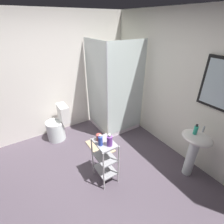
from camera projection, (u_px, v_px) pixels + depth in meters
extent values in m
cube|color=#504550|center=(90.00, 186.00, 2.63)|extent=(4.20, 4.20, 0.02)
cube|color=white|center=(181.00, 89.00, 2.89)|extent=(4.20, 0.10, 2.50)
cube|color=black|center=(222.00, 85.00, 2.25)|extent=(0.56, 0.03, 0.72)
cube|color=silver|center=(222.00, 85.00, 2.24)|extent=(0.48, 0.01, 0.64)
cube|color=white|center=(46.00, 79.00, 3.39)|extent=(0.10, 4.20, 2.50)
cube|color=white|center=(114.00, 122.00, 4.18)|extent=(0.90, 0.90, 0.10)
cube|color=silver|center=(96.00, 88.00, 3.49)|extent=(0.90, 0.02, 1.90)
cube|color=silver|center=(126.00, 90.00, 3.37)|extent=(0.02, 0.90, 1.90)
cylinder|color=silver|center=(107.00, 95.00, 3.16)|extent=(0.04, 0.04, 1.90)
cylinder|color=silver|center=(114.00, 120.00, 4.16)|extent=(0.08, 0.08, 0.00)
cylinder|color=white|center=(191.00, 158.00, 2.70)|extent=(0.15, 0.15, 0.68)
ellipsoid|color=white|center=(197.00, 138.00, 2.50)|extent=(0.46, 0.37, 0.13)
cylinder|color=silver|center=(204.00, 129.00, 2.50)|extent=(0.03, 0.03, 0.10)
cylinder|color=white|center=(56.00, 131.00, 3.59)|extent=(0.37, 0.37, 0.40)
torus|color=white|center=(54.00, 123.00, 3.48)|extent=(0.37, 0.37, 0.04)
cube|color=white|center=(63.00, 113.00, 3.50)|extent=(0.35, 0.17, 0.36)
cylinder|color=silver|center=(93.00, 157.00, 2.67)|extent=(0.02, 0.02, 0.74)
cylinder|color=silver|center=(104.00, 172.00, 2.40)|extent=(0.02, 0.02, 0.74)
cylinder|color=silver|center=(106.00, 151.00, 2.79)|extent=(0.02, 0.02, 0.74)
cylinder|color=silver|center=(118.00, 165.00, 2.52)|extent=(0.02, 0.02, 0.74)
cube|color=#99999E|center=(105.00, 170.00, 2.69)|extent=(0.36, 0.26, 0.02)
cube|color=#99999E|center=(105.00, 157.00, 2.56)|extent=(0.36, 0.26, 0.02)
cube|color=#99999E|center=(105.00, 143.00, 2.42)|extent=(0.36, 0.26, 0.02)
cylinder|color=#2DBC99|center=(196.00, 130.00, 2.45)|extent=(0.06, 0.06, 0.13)
cylinder|color=black|center=(197.00, 125.00, 2.41)|extent=(0.03, 0.03, 0.03)
cylinder|color=blue|center=(100.00, 141.00, 2.33)|extent=(0.06, 0.06, 0.14)
cylinder|color=white|center=(100.00, 136.00, 2.29)|extent=(0.03, 0.03, 0.03)
cylinder|color=purple|center=(110.00, 141.00, 2.32)|extent=(0.08, 0.08, 0.15)
cylinder|color=silver|center=(110.00, 136.00, 2.28)|extent=(0.04, 0.04, 0.03)
cylinder|color=#B24742|center=(99.00, 137.00, 2.44)|extent=(0.08, 0.08, 0.10)
cube|color=tan|center=(100.00, 146.00, 3.44)|extent=(0.60, 0.40, 0.02)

